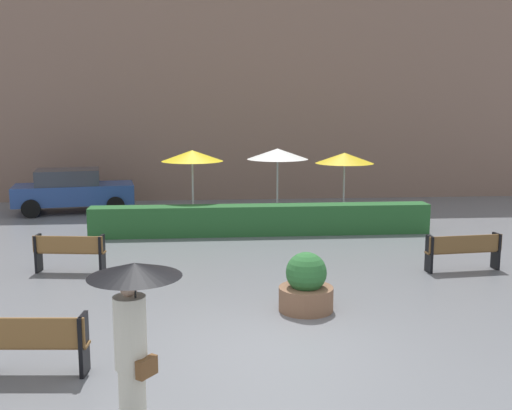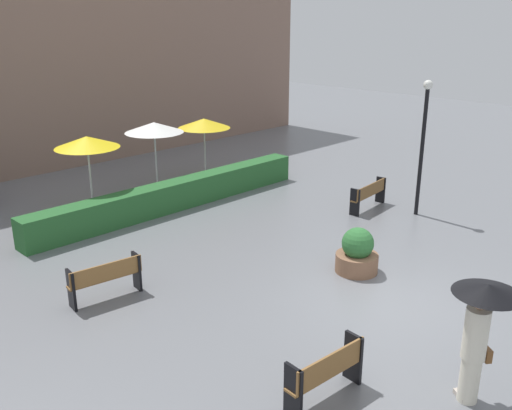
# 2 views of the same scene
# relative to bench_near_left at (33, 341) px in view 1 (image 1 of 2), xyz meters

# --- Properties ---
(ground_plane) EXTENTS (60.00, 60.00, 0.00)m
(ground_plane) POSITION_rel_bench_near_left_xyz_m (3.52, 0.94, -0.52)
(ground_plane) COLOR slate
(bench_near_left) EXTENTS (1.55, 0.49, 0.89)m
(bench_near_left) POSITION_rel_bench_near_left_xyz_m (0.00, 0.00, 0.00)
(bench_near_left) COLOR olive
(bench_near_left) RESTS_ON ground
(bench_far_left) EXTENTS (1.65, 0.56, 0.88)m
(bench_far_left) POSITION_rel_bench_near_left_xyz_m (-0.69, 5.51, 0.01)
(bench_far_left) COLOR olive
(bench_far_left) RESTS_ON ground
(bench_far_right) EXTENTS (1.83, 0.49, 0.86)m
(bench_far_right) POSITION_rel_bench_near_left_xyz_m (8.47, 4.89, 0.01)
(bench_far_right) COLOR brown
(bench_far_right) RESTS_ON ground
(pedestrian_with_umbrella) EXTENTS (1.08, 1.08, 2.08)m
(pedestrian_with_umbrella) POSITION_rel_bench_near_left_xyz_m (1.62, -1.69, 0.88)
(pedestrian_with_umbrella) COLOR silver
(pedestrian_with_umbrella) RESTS_ON ground
(planter_pot) EXTENTS (1.03, 1.03, 1.12)m
(planter_pot) POSITION_rel_bench_near_left_xyz_m (4.34, 2.45, -0.04)
(planter_pot) COLOR brown
(planter_pot) RESTS_ON ground
(patio_umbrella_yellow) EXTENTS (1.96, 1.96, 2.45)m
(patio_umbrella_yellow) POSITION_rel_bench_near_left_xyz_m (2.06, 10.85, 1.75)
(patio_umbrella_yellow) COLOR silver
(patio_umbrella_yellow) RESTS_ON ground
(patio_umbrella_white) EXTENTS (2.01, 2.01, 2.45)m
(patio_umbrella_white) POSITION_rel_bench_near_left_xyz_m (4.84, 11.28, 1.76)
(patio_umbrella_white) COLOR silver
(patio_umbrella_white) RESTS_ON ground
(patio_umbrella_yellow_far) EXTENTS (1.94, 1.94, 2.30)m
(patio_umbrella_yellow_far) POSITION_rel_bench_near_left_xyz_m (7.09, 11.31, 1.60)
(patio_umbrella_yellow_far) COLOR silver
(patio_umbrella_yellow_far) RESTS_ON ground
(hedge_strip) EXTENTS (10.17, 0.70, 0.90)m
(hedge_strip) POSITION_rel_bench_near_left_xyz_m (4.14, 9.34, -0.07)
(hedge_strip) COLOR #28602D
(hedge_strip) RESTS_ON ground
(building_facade) EXTENTS (28.00, 1.20, 9.59)m
(building_facade) POSITION_rel_bench_near_left_xyz_m (3.52, 16.94, 4.28)
(building_facade) COLOR #846656
(building_facade) RESTS_ON ground
(parked_car) EXTENTS (4.43, 2.52, 1.57)m
(parked_car) POSITION_rel_bench_near_left_xyz_m (-2.35, 13.84, 0.30)
(parked_car) COLOR #28478C
(parked_car) RESTS_ON ground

